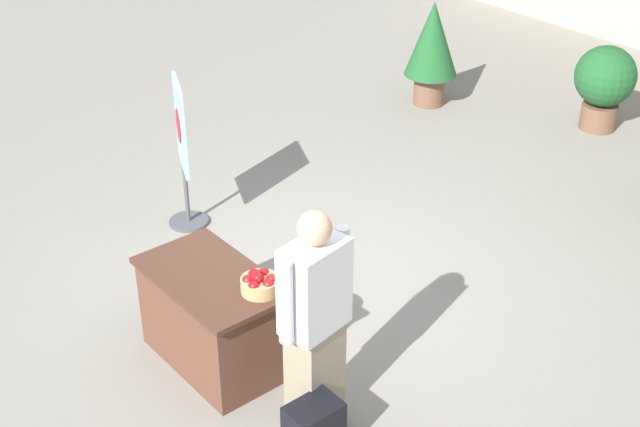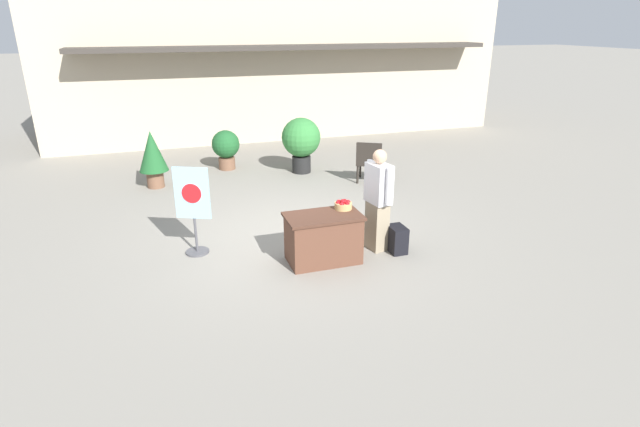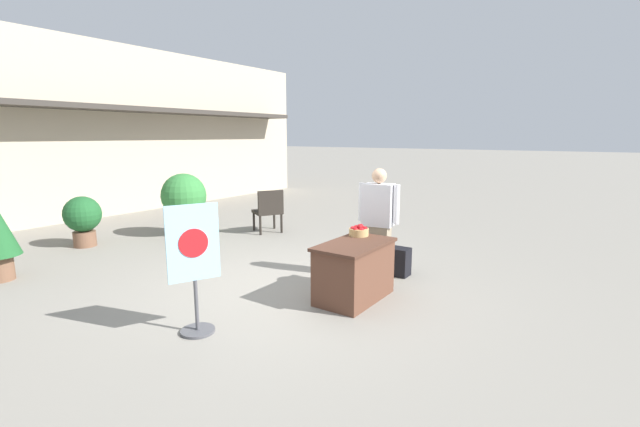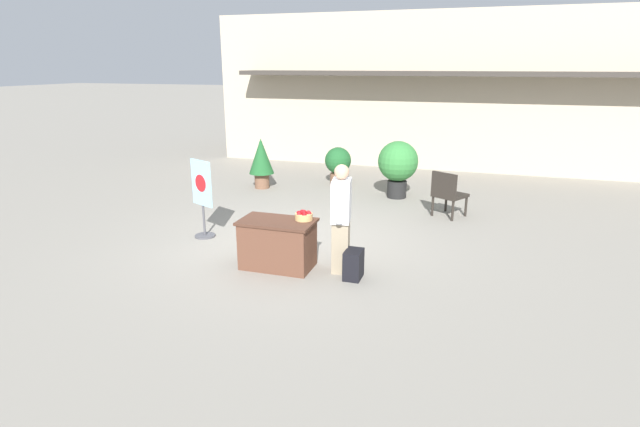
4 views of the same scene
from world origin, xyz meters
The scene contains 10 objects.
ground_plane centered at (0.00, 0.00, 0.00)m, with size 120.00×120.00×0.00m, color gray.
storefront_building centered at (1.92, 8.95, 2.19)m, with size 13.70×4.80×4.37m.
display_table centered at (0.22, -1.05, 0.37)m, with size 1.11×0.65×0.74m.
apple_basket centered at (0.58, -0.90, 0.80)m, with size 0.26×0.26×0.16m.
person_visitor centered at (1.15, -0.89, 0.81)m, with size 0.33×0.60×1.60m.
backpack centered at (1.40, -1.10, 0.21)m, with size 0.24×0.34×0.42m.
poster_board centered at (-1.55, -0.17, 0.74)m, with size 0.50×0.36×1.38m.
patio_chair centered at (2.45, 2.37, 0.52)m, with size 0.75×0.75×0.93m.
potted_plant_far_left centered at (1.24, 3.61, 0.78)m, with size 0.91×0.91×1.30m.
potted_plant_near_right centered at (-0.40, 4.45, 0.55)m, with size 0.66×0.66×0.95m.
Camera 3 is at (-4.29, -3.66, 2.06)m, focal length 24.00 mm.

